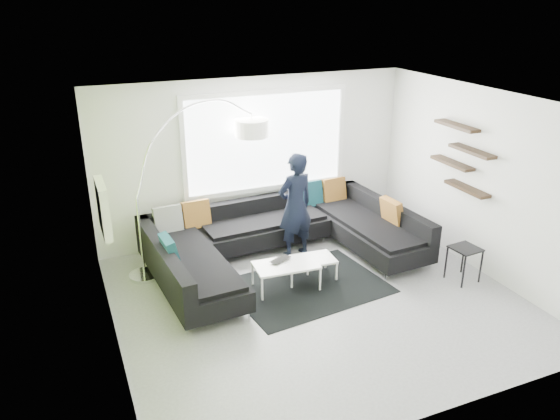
% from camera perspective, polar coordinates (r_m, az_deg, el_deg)
% --- Properties ---
extents(ground, '(5.50, 5.50, 0.00)m').
position_cam_1_polar(ground, '(7.89, 3.93, -9.34)').
color(ground, gray).
rests_on(ground, ground).
extents(room_shell, '(5.54, 5.04, 2.82)m').
position_cam_1_polar(room_shell, '(7.31, 3.83, 3.73)').
color(room_shell, white).
rests_on(room_shell, ground).
extents(sectional_sofa, '(4.26, 2.81, 0.88)m').
position_cam_1_polar(sectional_sofa, '(8.65, 0.49, -3.39)').
color(sectional_sofa, black).
rests_on(sectional_sofa, ground).
extents(rug, '(2.37, 1.85, 0.01)m').
position_cam_1_polar(rug, '(8.20, 2.91, -7.96)').
color(rug, black).
rests_on(rug, ground).
extents(coffee_table, '(1.24, 0.77, 0.39)m').
position_cam_1_polar(coffee_table, '(8.20, 1.89, -6.43)').
color(coffee_table, white).
rests_on(coffee_table, ground).
extents(arc_lamp, '(2.59, 1.57, 2.57)m').
position_cam_1_polar(arc_lamp, '(8.18, -14.75, 1.15)').
color(arc_lamp, white).
rests_on(arc_lamp, ground).
extents(side_table, '(0.43, 0.43, 0.54)m').
position_cam_1_polar(side_table, '(8.69, 18.61, -5.37)').
color(side_table, black).
rests_on(side_table, ground).
extents(person, '(0.80, 0.66, 1.76)m').
position_cam_1_polar(person, '(8.76, 1.60, 0.44)').
color(person, black).
rests_on(person, ground).
extents(laptop, '(0.53, 0.51, 0.03)m').
position_cam_1_polar(laptop, '(8.04, 0.31, -5.34)').
color(laptop, black).
rests_on(laptop, coffee_table).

